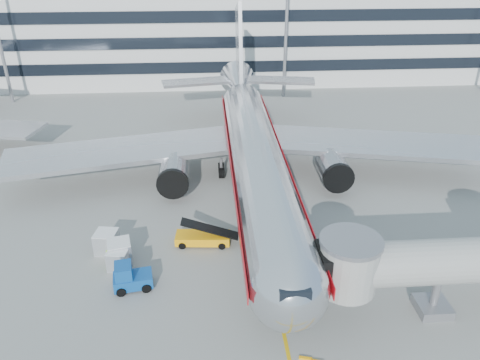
{
  "coord_description": "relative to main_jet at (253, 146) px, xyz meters",
  "views": [
    {
      "loc": [
        -4.48,
        -31.52,
        22.82
      ],
      "look_at": [
        -1.82,
        4.88,
        4.0
      ],
      "focal_mm": 35.0,
      "sensor_mm": 36.0,
      "label": 1
    }
  ],
  "objects": [
    {
      "name": "cargo_container_left",
      "position": [
        -11.74,
        -12.55,
        -3.3
      ],
      "size": [
        2.09,
        2.09,
        1.87
      ],
      "color": "silver",
      "rests_on": "ground"
    },
    {
      "name": "jet_bridge",
      "position": [
        12.18,
        -19.72,
        -0.36
      ],
      "size": [
        17.8,
        4.5,
        7.0
      ],
      "color": "silver",
      "rests_on": "ground"
    },
    {
      "name": "ramp_worker",
      "position": [
        -12.47,
        -13.19,
        -3.44
      ],
      "size": [
        0.67,
        0.68,
        1.58
      ],
      "primitive_type": "imported",
      "rotation": [
        0.0,
        0.0,
        0.82
      ],
      "color": "#95FC1A",
      "rests_on": "ground"
    },
    {
      "name": "cargo_container_right",
      "position": [
        -13.01,
        -11.06,
        -3.31
      ],
      "size": [
        1.97,
        1.97,
        1.84
      ],
      "color": "silver",
      "rests_on": "ground"
    },
    {
      "name": "ground",
      "position": [
        0.0,
        -11.72,
        -4.23
      ],
      "size": [
        180.0,
        180.0,
        0.0
      ],
      "primitive_type": "plane",
      "color": "gray",
      "rests_on": "ground"
    },
    {
      "name": "belt_loader",
      "position": [
        -5.22,
        -10.55,
        -3.59
      ],
      "size": [
        4.81,
        2.05,
        2.27
      ],
      "color": "#FFA60A",
      "rests_on": "ground"
    },
    {
      "name": "baggage_tug",
      "position": [
        -10.5,
        -15.76,
        -3.32
      ],
      "size": [
        3.01,
        2.17,
        2.09
      ],
      "color": "#0D458F",
      "rests_on": "ground"
    },
    {
      "name": "terminal",
      "position": [
        0.0,
        46.23,
        3.57
      ],
      "size": [
        150.0,
        24.25,
        15.6
      ],
      "color": "silver",
      "rests_on": "ground"
    },
    {
      "name": "cargo_container_front",
      "position": [
        -11.69,
        -13.32,
        -3.4
      ],
      "size": [
        1.82,
        1.82,
        1.66
      ],
      "color": "silver",
      "rests_on": "ground"
    },
    {
      "name": "main_jet",
      "position": [
        0.0,
        0.0,
        0.0
      ],
      "size": [
        50.95,
        48.7,
        16.06
      ],
      "color": "silver",
      "rests_on": "ground"
    },
    {
      "name": "lead_in_line",
      "position": [
        0.0,
        -1.72,
        -4.23
      ],
      "size": [
        0.25,
        70.0,
        0.01
      ],
      "primitive_type": "cube",
      "color": "#DCA30B",
      "rests_on": "ground"
    }
  ]
}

